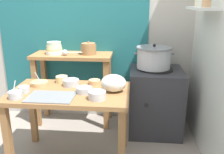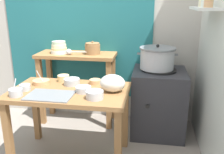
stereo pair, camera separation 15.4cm
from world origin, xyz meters
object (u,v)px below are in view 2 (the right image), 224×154
(prep_bowl_3, at_px, (95,94))
(prep_bowl_4, at_px, (95,81))
(steamer_pot, at_px, (157,58))
(clay_pot, at_px, (93,49))
(prep_bowl_1, at_px, (25,87))
(prep_bowl_7, at_px, (83,89))
(prep_bowl_0, at_px, (41,82))
(bowl_stack_enamel, at_px, (59,48))
(plastic_bag, at_px, (112,83))
(back_shelf_table, at_px, (77,71))
(prep_bowl_6, at_px, (63,78))
(prep_table, at_px, (70,101))
(stove_block, at_px, (158,102))
(prep_bowl_5, at_px, (16,92))
(ladle, at_px, (70,52))
(serving_tray, at_px, (50,95))
(prep_bowl_2, at_px, (72,81))

(prep_bowl_3, xyz_separation_m, prep_bowl_4, (-0.08, 0.39, -0.01))
(steamer_pot, distance_m, clay_pot, 0.78)
(prep_bowl_1, xyz_separation_m, prep_bowl_7, (0.55, 0.04, -0.00))
(prep_bowl_1, height_order, prep_bowl_3, prep_bowl_3)
(prep_bowl_0, bearing_deg, clay_pot, 60.66)
(bowl_stack_enamel, distance_m, plastic_bag, 1.09)
(back_shelf_table, xyz_separation_m, prep_bowl_3, (0.45, -0.96, 0.08))
(prep_bowl_4, relative_size, prep_bowl_6, 0.96)
(prep_bowl_3, xyz_separation_m, prep_bowl_7, (-0.14, 0.14, -0.01))
(prep_bowl_0, bearing_deg, prep_table, -20.79)
(stove_block, distance_m, prep_bowl_5, 1.58)
(prep_bowl_7, bearing_deg, prep_table, 167.57)
(prep_bowl_0, xyz_separation_m, prep_bowl_7, (0.48, -0.16, 0.01))
(ladle, height_order, prep_bowl_0, ladle)
(prep_bowl_3, bearing_deg, back_shelf_table, 115.05)
(back_shelf_table, bearing_deg, prep_bowl_0, -104.12)
(prep_table, distance_m, serving_tray, 0.24)
(steamer_pot, xyz_separation_m, clay_pot, (-0.77, 0.11, 0.06))
(prep_bowl_3, relative_size, prep_bowl_4, 1.31)
(bowl_stack_enamel, bearing_deg, ladle, -21.46)
(prep_bowl_3, relative_size, prep_bowl_7, 1.06)
(prep_bowl_0, relative_size, prep_bowl_5, 1.08)
(prep_bowl_3, relative_size, prep_bowl_6, 1.26)
(prep_bowl_2, bearing_deg, prep_bowl_3, -46.41)
(back_shelf_table, height_order, clay_pot, clay_pot)
(prep_bowl_3, bearing_deg, prep_bowl_7, 135.33)
(steamer_pot, relative_size, prep_bowl_4, 3.89)
(prep_bowl_1, bearing_deg, back_shelf_table, 74.54)
(plastic_bag, height_order, prep_bowl_1, plastic_bag)
(bowl_stack_enamel, bearing_deg, prep_bowl_7, -57.02)
(steamer_pot, distance_m, ladle, 1.03)
(prep_bowl_2, relative_size, prep_bowl_6, 1.31)
(prep_table, xyz_separation_m, prep_bowl_1, (-0.40, -0.07, 0.14))
(back_shelf_table, bearing_deg, ladle, -122.26)
(stove_block, height_order, prep_bowl_6, prep_bowl_6)
(clay_pot, relative_size, prep_bowl_1, 1.80)
(prep_bowl_4, bearing_deg, back_shelf_table, 122.44)
(prep_bowl_3, bearing_deg, prep_bowl_6, 135.82)
(prep_bowl_1, relative_size, prep_bowl_6, 0.85)
(bowl_stack_enamel, height_order, serving_tray, bowl_stack_enamel)
(ladle, xyz_separation_m, prep_bowl_3, (0.50, -0.87, -0.18))
(prep_table, relative_size, prep_bowl_2, 7.01)
(ladle, height_order, prep_bowl_2, ladle)
(stove_block, distance_m, ladle, 1.20)
(back_shelf_table, relative_size, plastic_bag, 4.13)
(prep_bowl_2, relative_size, prep_bowl_4, 1.36)
(prep_bowl_0, bearing_deg, steamer_pot, 25.90)
(ladle, height_order, prep_bowl_6, ladle)
(bowl_stack_enamel, relative_size, prep_bowl_2, 1.28)
(plastic_bag, bearing_deg, prep_bowl_5, -163.53)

